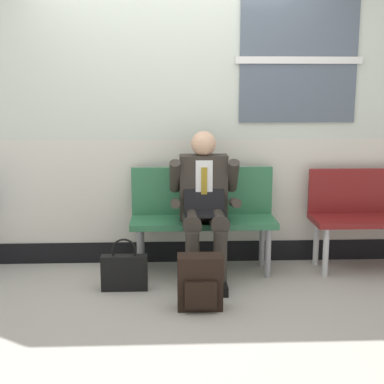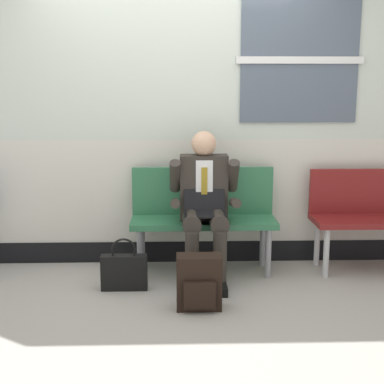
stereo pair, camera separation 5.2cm
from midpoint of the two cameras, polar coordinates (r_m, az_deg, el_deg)
name	(u,v)px [view 2 (the right image)]	position (r m, az deg, el deg)	size (l,w,h in m)	color
ground_plane	(180,286)	(4.42, -0.98, -9.95)	(18.00, 18.00, 0.00)	#9E9991
station_wall	(179,91)	(4.81, -1.03, 10.60)	(6.56, 0.17, 3.11)	beige
bench_with_person	(203,211)	(4.66, 1.50, -2.05)	(1.23, 0.42, 0.89)	#2D6B47
person_seated	(204,202)	(4.44, 1.65, -1.07)	(0.57, 0.70, 1.22)	#2D2823
backpack	(199,283)	(3.94, 1.13, -9.58)	(0.33, 0.21, 0.40)	black
handbag	(124,271)	(4.34, -6.84, -8.31)	(0.36, 0.10, 0.42)	black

